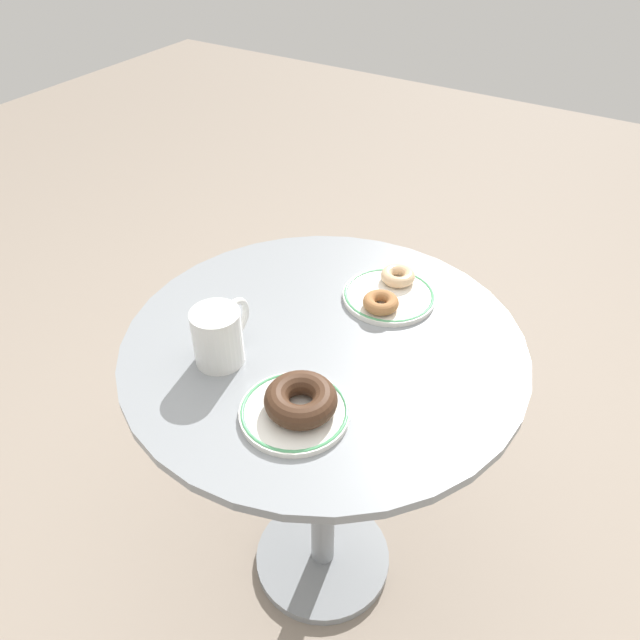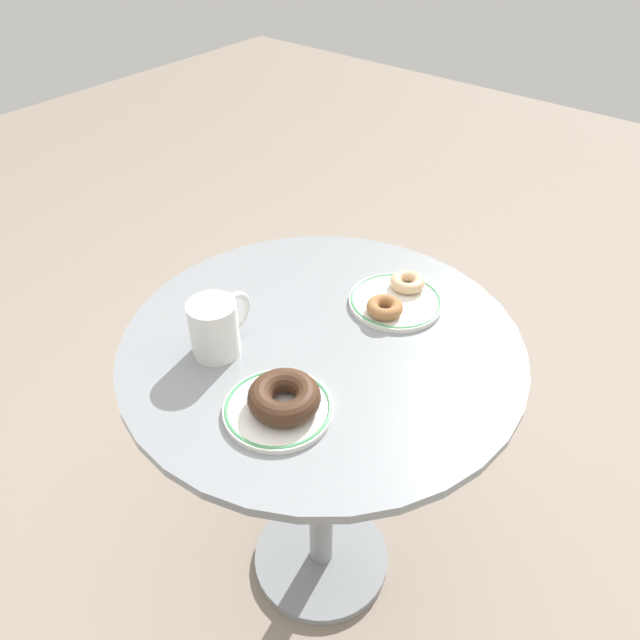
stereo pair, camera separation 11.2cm
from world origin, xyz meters
The scene contains 8 objects.
ground_plane centered at (0.00, 0.00, -0.01)m, with size 7.00×7.00×0.02m, color gray.
cafe_table centered at (0.00, 0.00, 0.53)m, with size 0.72×0.72×0.73m.
plate_left centered at (-0.18, -0.05, 0.73)m, with size 0.17×0.17×0.01m.
plate_right centered at (0.18, -0.04, 0.73)m, with size 0.18×0.18×0.01m.
donut_chocolate centered at (-0.17, -0.06, 0.76)m, with size 0.11×0.11×0.04m, color #422819.
donut_glazed centered at (0.22, -0.04, 0.75)m, with size 0.07×0.07×0.02m, color #E0B789.
donut_cinnamon centered at (0.13, -0.05, 0.75)m, with size 0.07×0.07×0.02m, color #A36B3D.
coffee_mug centered at (-0.13, 0.13, 0.78)m, with size 0.13×0.08×0.10m.
Camera 2 is at (-0.66, -0.53, 1.45)m, focal length 34.93 mm.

